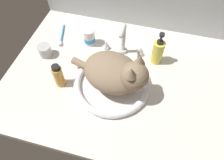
% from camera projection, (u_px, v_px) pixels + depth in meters
% --- Properties ---
extents(countertop, '(1.11, 0.77, 0.03)m').
position_uv_depth(countertop, '(125.00, 80.00, 0.97)').
color(countertop, silver).
rests_on(countertop, ground).
extents(backsplash_wall, '(1.11, 0.02, 0.34)m').
position_uv_depth(backsplash_wall, '(143.00, 3.00, 1.06)').
color(backsplash_wall, '#B2B7BC').
rests_on(backsplash_wall, ground).
extents(sink_basin, '(0.35, 0.35, 0.03)m').
position_uv_depth(sink_basin, '(112.00, 83.00, 0.92)').
color(sink_basin, white).
rests_on(sink_basin, countertop).
extents(faucet, '(0.21, 0.10, 0.18)m').
position_uv_depth(faucet, '(123.00, 43.00, 0.99)').
color(faucet, silver).
rests_on(faucet, countertop).
extents(cat, '(0.37, 0.26, 0.19)m').
position_uv_depth(cat, '(117.00, 73.00, 0.84)').
color(cat, '#8C755B').
rests_on(cat, sink_basin).
extents(pill_bottle, '(0.06, 0.06, 0.09)m').
position_uv_depth(pill_bottle, '(89.00, 37.00, 1.05)').
color(pill_bottle, white).
rests_on(pill_bottle, countertop).
extents(amber_bottle, '(0.04, 0.04, 0.12)m').
position_uv_depth(amber_bottle, '(58.00, 76.00, 0.89)').
color(amber_bottle, gold).
rests_on(amber_bottle, countertop).
extents(metal_jar, '(0.06, 0.06, 0.06)m').
position_uv_depth(metal_jar, '(45.00, 51.00, 1.02)').
color(metal_jar, '#B2B5BA').
rests_on(metal_jar, countertop).
extents(soap_pump_bottle, '(0.05, 0.05, 0.18)m').
position_uv_depth(soap_pump_bottle, '(158.00, 52.00, 0.96)').
color(soap_pump_bottle, '#E5DB4C').
rests_on(soap_pump_bottle, countertop).
extents(toothbrush, '(0.05, 0.16, 0.02)m').
position_uv_depth(toothbrush, '(62.00, 36.00, 1.11)').
color(toothbrush, '#338CD1').
rests_on(toothbrush, countertop).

